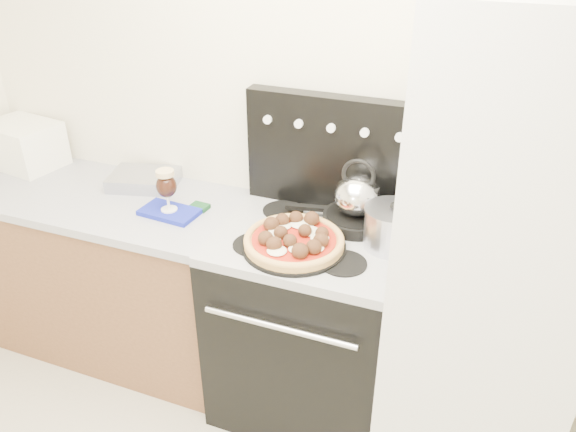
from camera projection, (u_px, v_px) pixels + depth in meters
The scene contains 16 objects.
room_shell at pixel (171, 287), 1.43m from camera, with size 3.52×3.01×2.52m.
base_cabinet at pixel (108, 274), 2.89m from camera, with size 1.45×0.60×0.86m, color brown.
countertop at pixel (93, 196), 2.66m from camera, with size 1.48×0.63×0.04m, color #A9A9B6.
stove_body at pixel (309, 326), 2.51m from camera, with size 0.76×0.65×0.88m, color black.
cooktop at pixel (311, 239), 2.29m from camera, with size 0.76×0.65×0.04m, color #ADADB2.
backguard at pixel (333, 153), 2.38m from camera, with size 0.76×0.08×0.50m, color black.
fridge at pixel (492, 268), 2.02m from camera, with size 0.64×0.68×1.90m, color silver.
toaster_oven at pixel (24, 144), 2.88m from camera, with size 0.36×0.27×0.23m, color white.
foil_sheet at pixel (144, 179), 2.71m from camera, with size 0.32×0.23×0.06m, color silver.
oven_mitt at pixel (170, 212), 2.47m from camera, with size 0.25×0.15×0.02m, color #1721A9.
beer_glass at pixel (167, 190), 2.41m from camera, with size 0.09×0.09×0.19m, color black, non-canonical shape.
pizza_pan at pixel (294, 246), 2.19m from camera, with size 0.41×0.41×0.01m, color black.
pizza at pixel (294, 239), 2.18m from camera, with size 0.39×0.39×0.06m, color tan, non-canonical shape.
skillet at pixel (355, 220), 2.34m from camera, with size 0.28×0.28×0.05m, color black.
tea_kettle at pixel (357, 192), 2.28m from camera, with size 0.19×0.19×0.21m, color silver, non-canonical shape.
stock_pot at pixel (392, 229), 2.17m from camera, with size 0.21×0.21×0.16m, color silver.
Camera 1 is at (0.69, -0.67, 2.11)m, focal length 35.00 mm.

